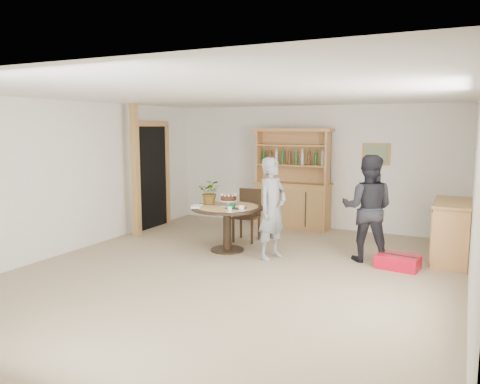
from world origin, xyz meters
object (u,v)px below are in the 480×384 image
hutch (293,195)px  dining_table (227,215)px  adult_person (368,208)px  dining_chair (248,211)px  red_suitcase (398,262)px  teen_boy (272,209)px  sideboard (452,231)px

hutch → dining_table: 2.25m
adult_person → dining_chair: bearing=-15.5°
adult_person → red_suitcase: bearing=151.7°
teen_boy → sideboard: bearing=-51.0°
dining_table → teen_boy: 0.88m
sideboard → red_suitcase: 1.08m
red_suitcase → teen_boy: bearing=-162.4°
dining_chair → teen_boy: bearing=-50.7°
teen_boy → red_suitcase: teen_boy is taller
hutch → dining_table: size_ratio=1.70×
sideboard → dining_table: 3.54m
teen_boy → red_suitcase: bearing=-64.2°
teen_boy → adult_person: 1.47m
sideboard → teen_boy: bearing=-157.1°
hutch → dining_chair: 1.45m
adult_person → red_suitcase: size_ratio=2.55×
sideboard → red_suitcase: sideboard is taller
adult_person → teen_boy: bearing=16.0°
dining_table → dining_chair: (-0.00, 0.83, -0.07)m
dining_chair → dining_table: bearing=-93.0°
dining_table → dining_chair: size_ratio=1.27×
hutch → teen_boy: bearing=-78.1°
hutch → adult_person: size_ratio=1.23×
sideboard → adult_person: size_ratio=0.76×
sideboard → dining_chair: (-3.41, -0.15, 0.06)m
dining_chair → red_suitcase: (2.73, -0.61, -0.43)m
sideboard → red_suitcase: (-0.68, -0.76, -0.37)m
sideboard → red_suitcase: bearing=-131.8°
sideboard → dining_table: size_ratio=1.05×
dining_table → adult_person: (2.22, 0.43, 0.22)m
red_suitcase → sideboard: bearing=56.1°
dining_chair → teen_boy: teen_boy is taller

